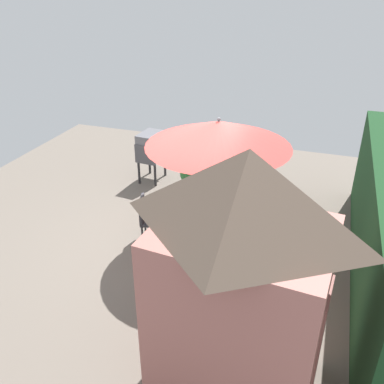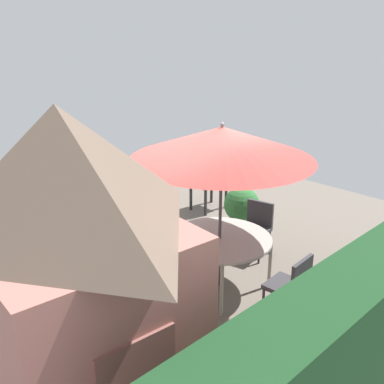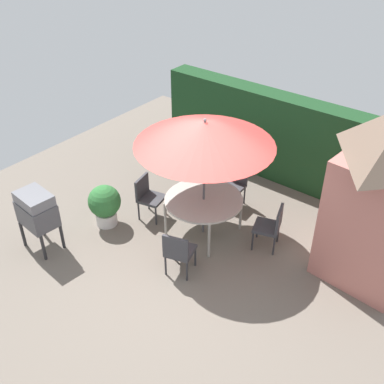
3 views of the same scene
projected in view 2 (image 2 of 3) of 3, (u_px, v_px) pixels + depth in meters
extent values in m
plane|color=#6B6056|center=(168.00, 274.00, 7.11)|extent=(11.00, 11.00, 0.00)
cube|color=#B26B60|center=(79.00, 349.00, 3.76)|extent=(1.57, 1.91, 2.26)
pyramid|color=brown|center=(60.00, 166.00, 3.22)|extent=(1.66, 2.03, 0.87)
cylinder|color=#B2ADA3|center=(220.00, 239.00, 6.52)|extent=(1.49, 1.49, 0.04)
cylinder|color=gray|center=(217.00, 241.00, 7.35)|extent=(0.05, 0.05, 0.75)
cylinder|color=gray|center=(168.00, 263.00, 6.66)|extent=(0.05, 0.05, 0.75)
cylinder|color=gray|center=(270.00, 264.00, 6.65)|extent=(0.05, 0.05, 0.75)
cylinder|color=gray|center=(222.00, 291.00, 5.96)|extent=(0.05, 0.05, 0.75)
cylinder|color=#4C4C51|center=(220.00, 211.00, 6.38)|extent=(0.04, 0.04, 2.38)
cone|color=#B73833|center=(222.00, 143.00, 6.04)|extent=(2.50, 2.50, 0.44)
sphere|color=#4C4C51|center=(222.00, 124.00, 5.96)|extent=(0.06, 0.06, 0.06)
cube|color=#47474C|center=(209.00, 173.00, 9.38)|extent=(0.74, 0.56, 0.45)
cube|color=slate|center=(209.00, 158.00, 9.27)|extent=(0.71, 0.54, 0.20)
cylinder|color=#262628|center=(211.00, 190.00, 9.90)|extent=(0.06, 0.06, 0.55)
cylinder|color=#262628|center=(191.00, 197.00, 9.49)|extent=(0.06, 0.06, 0.55)
cylinder|color=#262628|center=(226.00, 195.00, 9.61)|extent=(0.06, 0.06, 0.55)
cylinder|color=#262628|center=(205.00, 203.00, 9.21)|extent=(0.06, 0.06, 0.55)
cube|color=#38383D|center=(286.00, 286.00, 5.94)|extent=(0.49, 0.49, 0.06)
cube|color=#38383D|center=(302.00, 276.00, 5.74)|extent=(0.46, 0.08, 0.45)
cylinder|color=#2C2C30|center=(290.00, 313.00, 5.76)|extent=(0.04, 0.04, 0.45)
cylinder|color=#2C2C30|center=(306.00, 300.00, 6.04)|extent=(0.04, 0.04, 0.45)
cylinder|color=#2C2C30|center=(263.00, 301.00, 6.01)|extent=(0.04, 0.04, 0.45)
cylinder|color=#2C2C30|center=(279.00, 289.00, 6.29)|extent=(0.04, 0.04, 0.45)
cube|color=#38383D|center=(254.00, 231.00, 7.53)|extent=(0.55, 0.55, 0.06)
cube|color=#38383D|center=(260.00, 214.00, 7.62)|extent=(0.15, 0.46, 0.45)
cylinder|color=#2C2C30|center=(269.00, 242.00, 7.66)|extent=(0.04, 0.04, 0.45)
cylinder|color=#2C2C30|center=(248.00, 236.00, 7.87)|extent=(0.04, 0.04, 0.45)
cylinder|color=#2C2C30|center=(259.00, 251.00, 7.35)|extent=(0.04, 0.04, 0.45)
cylinder|color=#2C2C30|center=(237.00, 245.00, 7.55)|extent=(0.04, 0.04, 0.45)
cube|color=#38383D|center=(152.00, 242.00, 7.15)|extent=(0.57, 0.57, 0.06)
cube|color=#38383D|center=(140.00, 226.00, 7.17)|extent=(0.45, 0.18, 0.45)
cylinder|color=#2C2C30|center=(149.00, 247.00, 7.48)|extent=(0.04, 0.04, 0.45)
cylinder|color=#2C2C30|center=(135.00, 257.00, 7.15)|extent=(0.04, 0.04, 0.45)
cylinder|color=#2C2C30|center=(170.00, 252.00, 7.30)|extent=(0.04, 0.04, 0.45)
cylinder|color=#2C2C30|center=(156.00, 263.00, 6.97)|extent=(0.04, 0.04, 0.45)
cube|color=#38383D|center=(178.00, 302.00, 5.60)|extent=(0.58, 0.58, 0.06)
cube|color=#38383D|center=(169.00, 294.00, 5.35)|extent=(0.19, 0.45, 0.45)
cylinder|color=#2C2C30|center=(156.00, 322.00, 5.60)|extent=(0.04, 0.04, 0.45)
cylinder|color=#2C2C30|center=(185.00, 331.00, 5.42)|extent=(0.04, 0.04, 0.45)
cylinder|color=#2C2C30|center=(172.00, 305.00, 5.93)|extent=(0.04, 0.04, 0.45)
cylinder|color=#2C2C30|center=(200.00, 313.00, 5.76)|extent=(0.04, 0.04, 0.45)
cylinder|color=silver|center=(241.00, 225.00, 8.51)|extent=(0.42, 0.42, 0.28)
sphere|color=#2D6B33|center=(242.00, 204.00, 8.37)|extent=(0.65, 0.65, 0.65)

